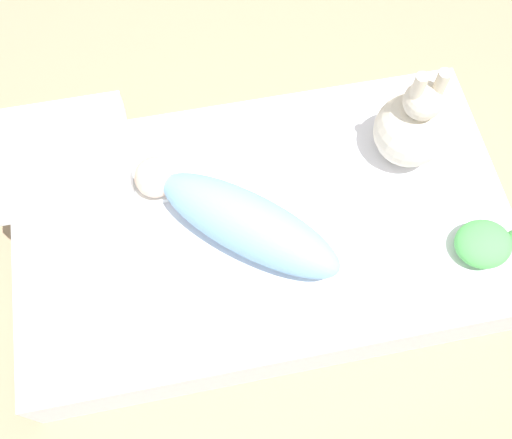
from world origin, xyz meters
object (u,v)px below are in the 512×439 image
(pillow, at_px, (60,157))
(swaddled_baby, at_px, (240,220))
(bunny_plush, at_px, (412,126))
(turtle_plush, at_px, (486,244))

(pillow, bearing_deg, swaddled_baby, -33.40)
(bunny_plush, bearing_deg, turtle_plush, -71.18)
(swaddled_baby, xyz_separation_m, pillow, (-0.44, 0.29, -0.03))
(swaddled_baby, relative_size, pillow, 1.40)
(turtle_plush, bearing_deg, pillow, 156.37)
(swaddled_baby, distance_m, turtle_plush, 0.63)
(bunny_plush, bearing_deg, pillow, 172.11)
(pillow, xyz_separation_m, turtle_plush, (1.06, -0.46, -0.01))
(pillow, bearing_deg, bunny_plush, -7.89)
(swaddled_baby, distance_m, bunny_plush, 0.53)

